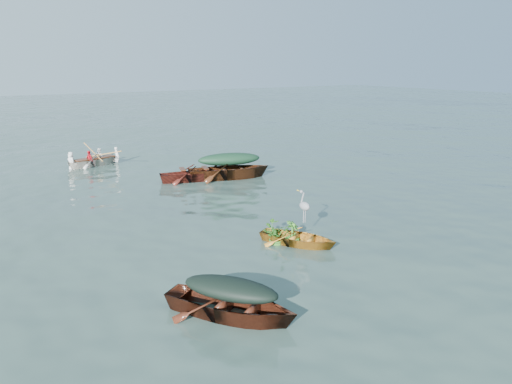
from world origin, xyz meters
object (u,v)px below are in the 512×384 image
Objects in this scene: open_wooden_boat at (194,181)px; rowed_boat at (95,166)px; green_tarp_boat at (230,179)px; yellow_dinghy at (298,244)px; dark_covered_boat at (231,317)px; heron at (305,211)px.

open_wooden_boat reaches higher than rowed_boat.
yellow_dinghy is at bearing 179.80° from green_tarp_boat.
dark_covered_boat is 4.92m from heron.
rowed_boat is 3.85× the size of heron.
dark_covered_boat is at bearing 166.92° from green_tarp_boat.
yellow_dinghy is 13.83m from rowed_boat.
green_tarp_boat is 1.23× the size of open_wooden_boat.
heron reaches higher than rowed_boat.
dark_covered_boat is (-3.52, -2.48, 0.00)m from yellow_dinghy.
green_tarp_boat is at bearing -90.87° from open_wooden_boat.
yellow_dinghy is 2.91× the size of heron.
yellow_dinghy is at bearing -174.81° from heron.
open_wooden_boat reaches higher than dark_covered_boat.
open_wooden_boat is 4.26× the size of heron.
green_tarp_boat reaches higher than dark_covered_boat.
dark_covered_boat is 0.91× the size of open_wooden_boat.
heron is at bearing 0.97° from dark_covered_boat.
dark_covered_boat is 0.74× the size of green_tarp_boat.
dark_covered_boat is 11.68m from open_wooden_boat.
dark_covered_boat is at bearing 173.28° from open_wooden_boat.
open_wooden_boat is 1.11× the size of rowed_boat.
green_tarp_boat is (2.36, 7.90, 0.00)m from yellow_dinghy.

